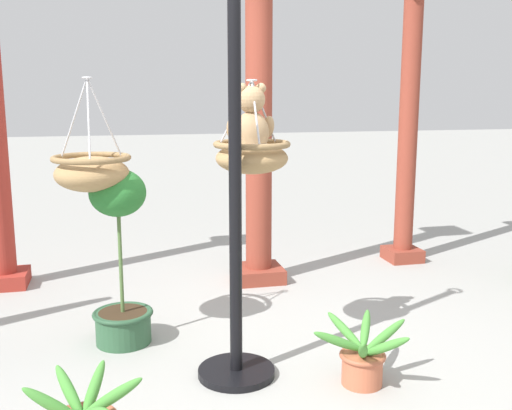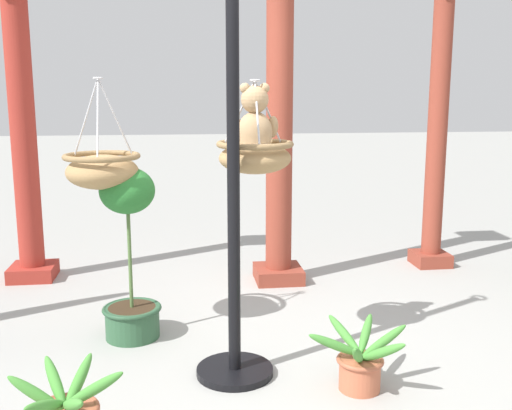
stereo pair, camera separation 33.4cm
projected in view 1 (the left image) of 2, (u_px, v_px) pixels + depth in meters
The scene contains 9 objects.
ground_plane at pixel (259, 377), 3.41m from camera, with size 40.00×40.00×0.00m, color #9E9E99.
display_pole_central at pixel (236, 251), 3.29m from camera, with size 0.44×0.44×2.39m.
hanging_basket_with_teddy at pixel (252, 155), 3.47m from camera, with size 0.45×0.45×0.54m.
teddy_bear at pixel (251, 124), 3.46m from camera, with size 0.28×0.25×0.41m.
hanging_basket_left_high at pixel (92, 171), 3.63m from camera, with size 0.48×0.48×0.69m.
greenhouse_pillar_left at pixel (408, 128), 5.54m from camera, with size 0.34×0.34×2.63m.
greenhouse_pillar_far_back at pixel (259, 107), 4.89m from camera, with size 0.42×0.42×3.05m.
potted_plant_fern_front at pixel (120, 256), 3.77m from camera, with size 0.39×0.39×1.13m.
potted_plant_flowering_red at pixel (363, 358), 3.30m from camera, with size 0.58×0.55×0.36m.
Camera 1 is at (-0.75, -3.08, 1.60)m, focal length 41.98 mm.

